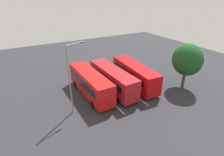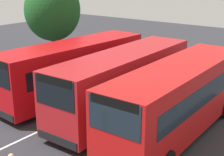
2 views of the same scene
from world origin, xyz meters
name	(u,v)px [view 2 (image 2 of 2)]	position (x,y,z in m)	size (l,w,h in m)	color
ground_plane	(119,114)	(0.00, 0.00, 0.00)	(63.86, 63.86, 0.00)	#2B2B30
bus_far_left	(73,68)	(-0.41, -3.68, 1.83)	(10.18, 3.07, 3.35)	#B70C11
bus_center_left	(124,81)	(-0.20, 0.14, 1.83)	(10.11, 2.80, 3.35)	#AD191E
bus_center_right	(178,97)	(0.22, 3.49, 1.83)	(10.10, 2.76, 3.35)	red
depot_tree	(53,10)	(-4.68, -9.85, 4.44)	(4.51, 4.06, 6.83)	#4C3823
lane_stripe_outer_left	(93,106)	(0.00, -1.85, 0.00)	(12.45, 0.12, 0.01)	silver
lane_stripe_inner_left	(148,123)	(0.00, 1.85, 0.00)	(12.45, 0.12, 0.01)	silver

